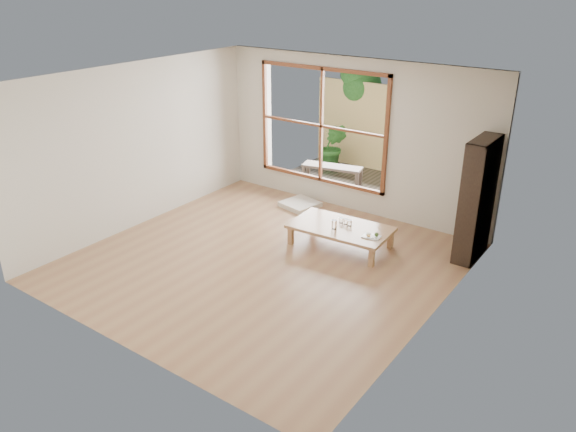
# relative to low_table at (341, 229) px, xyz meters

# --- Properties ---
(ground) EXTENTS (5.00, 5.00, 0.00)m
(ground) POSITION_rel_low_table_xyz_m (-0.63, -1.07, -0.29)
(ground) COLOR #A77D53
(ground) RESTS_ON ground
(low_table) EXTENTS (1.54, 0.93, 0.33)m
(low_table) POSITION_rel_low_table_xyz_m (0.00, 0.00, 0.00)
(low_table) COLOR #AB7553
(low_table) RESTS_ON ground
(floor_cushion) EXTENTS (0.67, 0.67, 0.08)m
(floor_cushion) POSITION_rel_low_table_xyz_m (-1.38, 0.93, -0.25)
(floor_cushion) COLOR beige
(floor_cushion) RESTS_ON ground
(bookshelf) EXTENTS (0.28, 0.80, 1.77)m
(bookshelf) POSITION_rel_low_table_xyz_m (1.71, 0.83, 0.60)
(bookshelf) COLOR #33251C
(bookshelf) RESTS_ON ground
(glass_tall) EXTENTS (0.08, 0.08, 0.14)m
(glass_tall) POSITION_rel_low_table_xyz_m (-0.03, -0.14, 0.11)
(glass_tall) COLOR silver
(glass_tall) RESTS_ON low_table
(glass_mid) EXTENTS (0.06, 0.06, 0.09)m
(glass_mid) POSITION_rel_low_table_xyz_m (0.02, 0.11, 0.08)
(glass_mid) COLOR silver
(glass_mid) RESTS_ON low_table
(glass_short) EXTENTS (0.07, 0.07, 0.09)m
(glass_short) POSITION_rel_low_table_xyz_m (0.09, 0.09, 0.08)
(glass_short) COLOR silver
(glass_short) RESTS_ON low_table
(glass_small) EXTENTS (0.06, 0.06, 0.08)m
(glass_small) POSITION_rel_low_table_xyz_m (-0.06, 0.11, 0.08)
(glass_small) COLOR silver
(glass_small) RESTS_ON low_table
(food_tray) EXTENTS (0.27, 0.21, 0.08)m
(food_tray) POSITION_rel_low_table_xyz_m (0.56, -0.07, 0.06)
(food_tray) COLOR white
(food_tray) RESTS_ON low_table
(deck) EXTENTS (2.80, 2.00, 0.05)m
(deck) POSITION_rel_low_table_xyz_m (-1.23, 2.49, -0.29)
(deck) COLOR #383029
(deck) RESTS_ON ground
(garden_bench) EXTENTS (1.20, 0.59, 0.37)m
(garden_bench) POSITION_rel_low_table_xyz_m (-1.50, 2.21, 0.04)
(garden_bench) COLOR #33251C
(garden_bench) RESTS_ON deck
(bamboo_fence) EXTENTS (2.80, 0.06, 1.80)m
(bamboo_fence) POSITION_rel_low_table_xyz_m (-1.23, 3.49, 0.61)
(bamboo_fence) COLOR #DEC571
(bamboo_fence) RESTS_ON ground
(shrub_right) EXTENTS (0.98, 0.91, 0.89)m
(shrub_right) POSITION_rel_low_table_xyz_m (-0.52, 3.34, 0.18)
(shrub_right) COLOR #2E6A27
(shrub_right) RESTS_ON deck
(shrub_left) EXTENTS (0.66, 0.59, 0.99)m
(shrub_left) POSITION_rel_low_table_xyz_m (-1.93, 2.96, 0.23)
(shrub_left) COLOR #2E6A27
(shrub_left) RESTS_ON deck
(garden_tree) EXTENTS (1.04, 0.85, 2.22)m
(garden_tree) POSITION_rel_low_table_xyz_m (-1.90, 3.79, 1.34)
(garden_tree) COLOR #4C3D2D
(garden_tree) RESTS_ON ground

